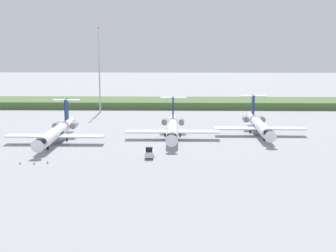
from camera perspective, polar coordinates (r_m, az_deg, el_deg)
ground_plane at (r=139.49m, az=0.21°, el=0.38°), size 500.00×500.00×0.00m
grass_berm at (r=176.15m, az=0.43°, el=2.78°), size 320.00×20.00×2.59m
regional_jet_nearest at (r=114.27m, az=-13.23°, el=-0.69°), size 22.81×31.00×9.00m
regional_jet_second at (r=116.67m, az=0.55°, el=-0.21°), size 22.81×31.00×9.00m
regional_jet_third at (r=123.32m, az=10.87°, el=0.15°), size 22.81×31.00×9.00m
antenna_mast at (r=161.54m, az=-8.24°, el=5.75°), size 4.40×0.50×28.40m
baggage_tug at (r=96.52m, az=-2.26°, el=-3.28°), size 1.72×3.20×2.30m
safety_cone_front_marker at (r=95.87m, az=-17.37°, el=-4.26°), size 0.44×0.44×0.55m
safety_cone_mid_marker at (r=95.05m, az=-15.80°, el=-4.30°), size 0.44×0.44×0.55m
safety_cone_rear_marker at (r=95.10m, az=-14.27°, el=-4.23°), size 0.44×0.44×0.55m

